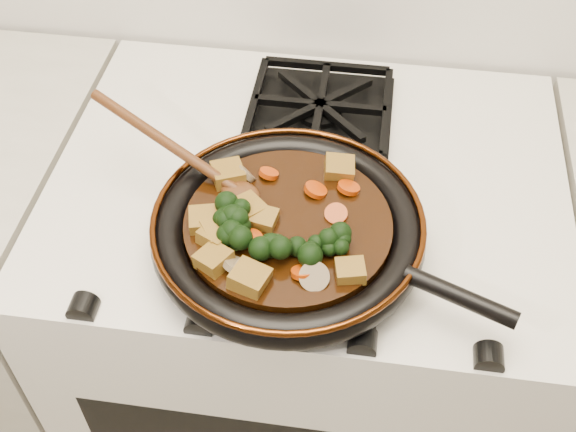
# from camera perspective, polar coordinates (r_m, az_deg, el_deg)

# --- Properties ---
(stove) EXTENTS (0.76, 0.60, 0.90)m
(stove) POSITION_cam_1_polar(r_m,az_deg,el_deg) (1.42, 1.26, -9.87)
(stove) COLOR silver
(stove) RESTS_ON ground
(burner_grate_front) EXTENTS (0.23, 0.23, 0.03)m
(burner_grate_front) POSITION_cam_1_polar(r_m,az_deg,el_deg) (0.97, 0.64, -2.02)
(burner_grate_front) COLOR black
(burner_grate_front) RESTS_ON stove
(burner_grate_back) EXTENTS (0.23, 0.23, 0.03)m
(burner_grate_back) POSITION_cam_1_polar(r_m,az_deg,el_deg) (1.17, 2.53, 8.43)
(burner_grate_back) COLOR black
(burner_grate_back) RESTS_ON stove
(skillet) EXTENTS (0.47, 0.36, 0.05)m
(skillet) POSITION_cam_1_polar(r_m,az_deg,el_deg) (0.94, 0.11, -1.12)
(skillet) COLOR black
(skillet) RESTS_ON burner_grate_front
(braising_sauce) EXTENTS (0.27, 0.27, 0.02)m
(braising_sauce) POSITION_cam_1_polar(r_m,az_deg,el_deg) (0.94, 0.00, -0.87)
(braising_sauce) COLOR black
(braising_sauce) RESTS_ON skillet
(tofu_cube_0) EXTENTS (0.05, 0.05, 0.02)m
(tofu_cube_0) POSITION_cam_1_polar(r_m,az_deg,el_deg) (0.91, -5.51, -1.29)
(tofu_cube_0) COLOR brown
(tofu_cube_0) RESTS_ON braising_sauce
(tofu_cube_1) EXTENTS (0.04, 0.04, 0.02)m
(tofu_cube_1) POSITION_cam_1_polar(r_m,az_deg,el_deg) (0.87, 4.95, -4.36)
(tofu_cube_1) COLOR brown
(tofu_cube_1) RESTS_ON braising_sauce
(tofu_cube_2) EXTENTS (0.05, 0.05, 0.03)m
(tofu_cube_2) POSITION_cam_1_polar(r_m,az_deg,el_deg) (0.88, -5.88, -3.43)
(tofu_cube_2) COLOR brown
(tofu_cube_2) RESTS_ON braising_sauce
(tofu_cube_3) EXTENTS (0.04, 0.04, 0.02)m
(tofu_cube_3) POSITION_cam_1_polar(r_m,az_deg,el_deg) (0.92, -1.99, -0.23)
(tofu_cube_3) COLOR brown
(tofu_cube_3) RESTS_ON braising_sauce
(tofu_cube_4) EXTENTS (0.05, 0.05, 0.02)m
(tofu_cube_4) POSITION_cam_1_polar(r_m,az_deg,el_deg) (0.91, -5.76, -1.56)
(tofu_cube_4) COLOR brown
(tofu_cube_4) RESTS_ON braising_sauce
(tofu_cube_5) EXTENTS (0.04, 0.05, 0.02)m
(tofu_cube_5) POSITION_cam_1_polar(r_m,az_deg,el_deg) (0.93, -6.70, -0.34)
(tofu_cube_5) COLOR brown
(tofu_cube_5) RESTS_ON braising_sauce
(tofu_cube_6) EXTENTS (0.05, 0.05, 0.03)m
(tofu_cube_6) POSITION_cam_1_polar(r_m,az_deg,el_deg) (0.86, -3.05, -4.97)
(tofu_cube_6) COLOR brown
(tofu_cube_6) RESTS_ON braising_sauce
(tofu_cube_7) EXTENTS (0.06, 0.06, 0.03)m
(tofu_cube_7) POSITION_cam_1_polar(r_m,az_deg,el_deg) (0.98, -4.76, 3.32)
(tofu_cube_7) COLOR brown
(tofu_cube_7) RESTS_ON braising_sauce
(tofu_cube_8) EXTENTS (0.04, 0.04, 0.03)m
(tofu_cube_8) POSITION_cam_1_polar(r_m,az_deg,el_deg) (0.99, 4.08, 3.78)
(tofu_cube_8) COLOR brown
(tofu_cube_8) RESTS_ON braising_sauce
(tofu_cube_9) EXTENTS (0.06, 0.06, 0.02)m
(tofu_cube_9) POSITION_cam_1_polar(r_m,az_deg,el_deg) (0.93, -3.21, 0.52)
(tofu_cube_9) COLOR brown
(tofu_cube_9) RESTS_ON braising_sauce
(broccoli_floret_0) EXTENTS (0.08, 0.08, 0.06)m
(broccoli_floret_0) POSITION_cam_1_polar(r_m,az_deg,el_deg) (0.91, -4.45, -0.75)
(broccoli_floret_0) COLOR black
(broccoli_floret_0) RESTS_ON braising_sauce
(broccoli_floret_1) EXTENTS (0.06, 0.07, 0.06)m
(broccoli_floret_1) POSITION_cam_1_polar(r_m,az_deg,el_deg) (0.89, 3.63, -2.13)
(broccoli_floret_1) COLOR black
(broccoli_floret_1) RESTS_ON braising_sauce
(broccoli_floret_2) EXTENTS (0.08, 0.07, 0.07)m
(broccoli_floret_2) POSITION_cam_1_polar(r_m,az_deg,el_deg) (0.89, -4.23, -2.11)
(broccoli_floret_2) COLOR black
(broccoli_floret_2) RESTS_ON braising_sauce
(broccoli_floret_3) EXTENTS (0.08, 0.08, 0.06)m
(broccoli_floret_3) POSITION_cam_1_polar(r_m,az_deg,el_deg) (0.89, -1.35, -2.43)
(broccoli_floret_3) COLOR black
(broccoli_floret_3) RESTS_ON braising_sauce
(broccoli_floret_4) EXTENTS (0.08, 0.09, 0.07)m
(broccoli_floret_4) POSITION_cam_1_polar(r_m,az_deg,el_deg) (0.92, -4.30, -0.01)
(broccoli_floret_4) COLOR black
(broccoli_floret_4) RESTS_ON braising_sauce
(broccoli_floret_5) EXTENTS (0.07, 0.07, 0.06)m
(broccoli_floret_5) POSITION_cam_1_polar(r_m,az_deg,el_deg) (0.88, 1.26, -2.76)
(broccoli_floret_5) COLOR black
(broccoli_floret_5) RESTS_ON braising_sauce
(carrot_coin_0) EXTENTS (0.03, 0.03, 0.02)m
(carrot_coin_0) POSITION_cam_1_polar(r_m,az_deg,el_deg) (0.87, 1.12, -4.48)
(carrot_coin_0) COLOR #A83204
(carrot_coin_0) RESTS_ON braising_sauce
(carrot_coin_1) EXTENTS (0.03, 0.03, 0.01)m
(carrot_coin_1) POSITION_cam_1_polar(r_m,az_deg,el_deg) (0.90, -2.93, -1.79)
(carrot_coin_1) COLOR #A83204
(carrot_coin_1) RESTS_ON braising_sauce
(carrot_coin_2) EXTENTS (0.03, 0.03, 0.02)m
(carrot_coin_2) POSITION_cam_1_polar(r_m,az_deg,el_deg) (0.96, 2.19, 2.08)
(carrot_coin_2) COLOR #A83204
(carrot_coin_2) RESTS_ON braising_sauce
(carrot_coin_3) EXTENTS (0.03, 0.03, 0.02)m
(carrot_coin_3) POSITION_cam_1_polar(r_m,az_deg,el_deg) (0.98, -1.53, 3.38)
(carrot_coin_3) COLOR #A83204
(carrot_coin_3) RESTS_ON braising_sauce
(carrot_coin_4) EXTENTS (0.03, 0.03, 0.02)m
(carrot_coin_4) POSITION_cam_1_polar(r_m,az_deg,el_deg) (0.97, 4.81, 2.25)
(carrot_coin_4) COLOR #A83204
(carrot_coin_4) RESTS_ON braising_sauce
(carrot_coin_5) EXTENTS (0.03, 0.03, 0.02)m
(carrot_coin_5) POSITION_cam_1_polar(r_m,az_deg,el_deg) (0.93, 3.82, 0.15)
(carrot_coin_5) COLOR #A83204
(carrot_coin_5) RESTS_ON braising_sauce
(mushroom_slice_0) EXTENTS (0.04, 0.04, 0.02)m
(mushroom_slice_0) POSITION_cam_1_polar(r_m,az_deg,el_deg) (0.87, -3.46, -4.30)
(mushroom_slice_0) COLOR olive
(mushroom_slice_0) RESTS_ON braising_sauce
(mushroom_slice_1) EXTENTS (0.04, 0.04, 0.03)m
(mushroom_slice_1) POSITION_cam_1_polar(r_m,az_deg,el_deg) (0.86, 2.07, -4.82)
(mushroom_slice_1) COLOR olive
(mushroom_slice_1) RESTS_ON braising_sauce
(mushroom_slice_2) EXTENTS (0.05, 0.05, 0.03)m
(mushroom_slice_2) POSITION_cam_1_polar(r_m,az_deg,el_deg) (0.88, -4.08, -3.94)
(mushroom_slice_2) COLOR olive
(mushroom_slice_2) RESTS_ON braising_sauce
(mushroom_slice_3) EXTENTS (0.04, 0.04, 0.03)m
(mushroom_slice_3) POSITION_cam_1_polar(r_m,az_deg,el_deg) (0.98, -3.34, 3.36)
(mushroom_slice_3) COLOR olive
(mushroom_slice_3) RESTS_ON braising_sauce
(wooden_spoon) EXTENTS (0.15, 0.09, 0.25)m
(wooden_spoon) POSITION_cam_1_polar(r_m,az_deg,el_deg) (0.98, -7.24, 4.18)
(wooden_spoon) COLOR #4E2810
(wooden_spoon) RESTS_ON braising_sauce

